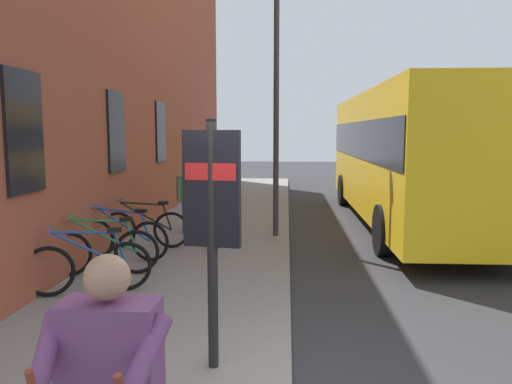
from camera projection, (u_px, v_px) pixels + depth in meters
name	position (u px, v px, depth m)	size (l,w,h in m)	color
ground	(337.00, 247.00, 10.42)	(60.00, 60.00, 0.00)	#2D2D30
sidewalk_pavement	(220.00, 225.00, 12.57)	(24.00, 3.50, 0.12)	gray
station_facade	(146.00, 36.00, 13.09)	(22.00, 0.65, 9.82)	brown
bicycle_nearest_sign	(89.00, 267.00, 7.00)	(0.70, 1.69, 0.97)	black
bicycle_beside_lamp	(104.00, 251.00, 7.91)	(0.53, 1.75, 0.97)	black
bicycle_far_end	(123.00, 238.00, 8.87)	(0.49, 1.76, 0.97)	black
bicycle_mid_rack	(145.00, 228.00, 9.77)	(0.48, 1.77, 0.97)	black
transit_info_sign	(212.00, 205.00, 4.67)	(0.17, 0.56, 2.40)	black
city_bus	(406.00, 151.00, 12.74)	(10.51, 2.67, 3.35)	yellow
pedestrian_near_bus	(187.00, 192.00, 11.18)	(0.52, 0.40, 1.52)	#334C8C
pedestrian_crossing_street	(214.00, 197.00, 9.76)	(0.51, 0.47, 1.64)	#26262D
tourist_with_hotdogs	(109.00, 384.00, 2.44)	(0.58, 0.65, 1.70)	brown
street_lamp	(276.00, 84.00, 10.59)	(0.28, 0.28, 5.63)	#333338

